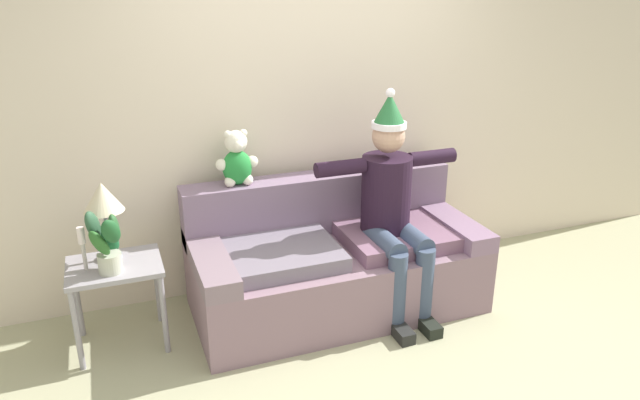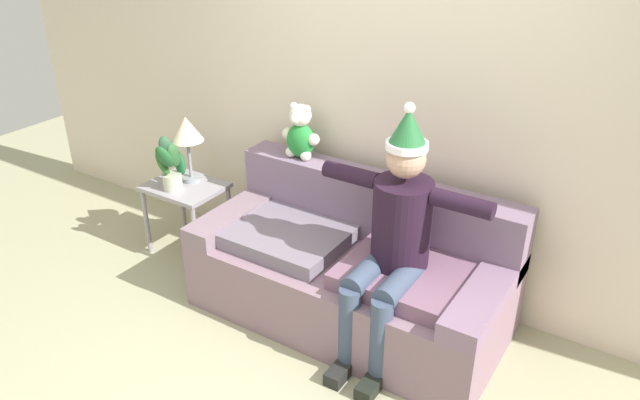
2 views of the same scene
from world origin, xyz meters
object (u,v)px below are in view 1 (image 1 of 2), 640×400
at_px(couch, 334,260).
at_px(potted_plant, 107,242).
at_px(side_table, 116,278).
at_px(teddy_bear, 237,160).
at_px(table_lamp, 103,201).
at_px(candle_tall, 82,243).
at_px(person_seated, 392,203).

xyz_separation_m(couch, potted_plant, (-1.47, -0.09, 0.42)).
bearing_deg(side_table, potted_plant, -102.38).
xyz_separation_m(teddy_bear, potted_plant, (-0.88, -0.38, -0.30)).
height_order(teddy_bear, potted_plant, teddy_bear).
height_order(table_lamp, candle_tall, table_lamp).
bearing_deg(potted_plant, candle_tall, 150.57).
xyz_separation_m(teddy_bear, candle_tall, (-1.01, -0.30, -0.31)).
distance_m(side_table, potted_plant, 0.30).
height_order(couch, candle_tall, couch).
xyz_separation_m(couch, person_seated, (0.35, -0.17, 0.44)).
relative_size(couch, potted_plant, 4.97).
distance_m(couch, table_lamp, 1.59).
bearing_deg(potted_plant, side_table, 77.62).
relative_size(person_seated, table_lamp, 3.08).
xyz_separation_m(couch, side_table, (-1.45, 0.01, 0.13)).
xyz_separation_m(teddy_bear, table_lamp, (-0.87, -0.19, -0.10)).
xyz_separation_m(potted_plant, candle_tall, (-0.14, 0.08, -0.01)).
bearing_deg(couch, table_lamp, 176.21).
height_order(teddy_bear, side_table, teddy_bear).
relative_size(person_seated, candle_tall, 5.56).
height_order(side_table, candle_tall, candle_tall).
distance_m(teddy_bear, side_table, 1.07).
height_order(person_seated, table_lamp, person_seated).
xyz_separation_m(couch, candle_tall, (-1.60, -0.01, 0.40)).
distance_m(person_seated, teddy_bear, 1.08).
relative_size(potted_plant, candle_tall, 1.44).
xyz_separation_m(side_table, potted_plant, (-0.02, -0.10, 0.28)).
bearing_deg(table_lamp, couch, -3.79).
bearing_deg(teddy_bear, potted_plant, -156.78).
relative_size(person_seated, side_table, 2.73).
distance_m(table_lamp, potted_plant, 0.27).
distance_m(couch, side_table, 1.45).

